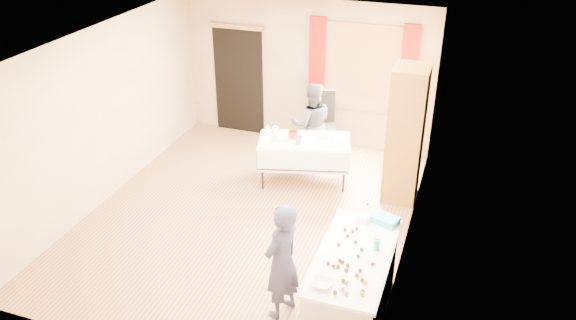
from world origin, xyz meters
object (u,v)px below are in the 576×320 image
at_px(chair, 321,136).
at_px(woman, 312,124).
at_px(counter, 352,288).
at_px(girl, 282,262).
at_px(party_table, 304,157).
at_px(cabinet, 405,135).

relative_size(chair, woman, 0.78).
distance_m(counter, girl, 0.83).
bearing_deg(chair, party_table, -107.46).
bearing_deg(cabinet, counter, -92.02).
bearing_deg(counter, girl, -170.33).
height_order(chair, girl, girl).
distance_m(counter, party_table, 3.15).
bearing_deg(counter, cabinet, 87.98).
distance_m(cabinet, chair, 2.00).
xyz_separation_m(cabinet, girl, (-0.87, -2.97, -0.33)).
relative_size(girl, woman, 1.00).
xyz_separation_m(party_table, chair, (-0.02, 1.08, -0.11)).
distance_m(party_table, chair, 1.09).
bearing_deg(woman, cabinet, 134.39).
relative_size(counter, girl, 1.14).
relative_size(cabinet, chair, 1.88).
height_order(cabinet, chair, cabinet).
xyz_separation_m(cabinet, counter, (-0.10, -2.84, -0.59)).
bearing_deg(cabinet, woman, 158.61).
height_order(cabinet, party_table, cabinet).
distance_m(party_table, girl, 3.02).
distance_m(girl, woman, 3.69).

